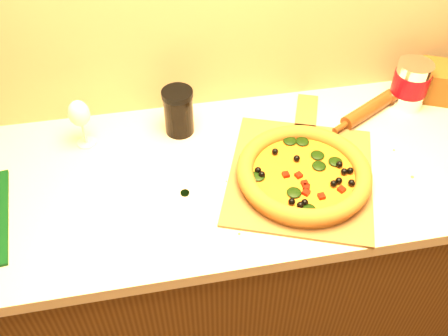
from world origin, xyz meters
TOP-DOWN VIEW (x-y plane):
  - cabinet at (0.00, 1.43)m, footprint 2.80×0.65m
  - countertop at (0.00, 1.43)m, footprint 2.84×0.68m
  - pizza_peel at (0.15, 1.38)m, footprint 0.53×0.65m
  - pizza at (0.14, 1.34)m, footprint 0.38×0.38m
  - bottle_cap at (-0.20, 1.36)m, footprint 0.02×0.02m
  - rolling_pin at (0.44, 1.59)m, footprint 0.30×0.18m
  - coffee_canister at (0.58, 1.62)m, footprint 0.12×0.12m
  - wine_glass at (-0.46, 1.62)m, footprint 0.06×0.06m
  - dark_jar at (-0.18, 1.62)m, footprint 0.09×0.09m

SIDE VIEW (x-z plane):
  - cabinet at x=0.00m, z-range 0.00..0.86m
  - countertop at x=0.00m, z-range 0.86..0.90m
  - bottle_cap at x=-0.20m, z-range 0.90..0.91m
  - pizza_peel at x=0.15m, z-range 0.90..0.91m
  - rolling_pin at x=0.44m, z-range 0.90..0.95m
  - pizza at x=0.14m, z-range 0.91..0.96m
  - dark_jar at x=-0.18m, z-range 0.90..1.05m
  - coffee_canister at x=0.58m, z-range 0.90..1.06m
  - wine_glass at x=-0.46m, z-range 0.93..1.09m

